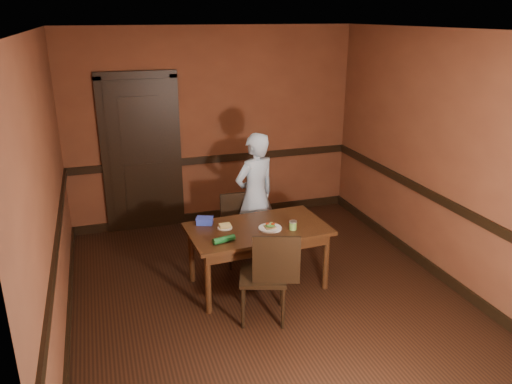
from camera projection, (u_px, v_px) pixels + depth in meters
floor at (266, 295)px, 5.33m from camera, size 4.00×4.50×0.01m
ceiling at (268, 30)px, 4.42m from camera, size 4.00×4.50×0.01m
wall_back at (214, 127)px, 6.89m from camera, size 4.00×0.02×2.70m
wall_front at (396, 288)px, 2.86m from camera, size 4.00×0.02×2.70m
wall_left at (48, 196)px, 4.29m from camera, size 0.02×4.50×2.70m
wall_right at (439, 157)px, 5.45m from camera, size 0.02×4.50×2.70m
dado_back at (215, 159)px, 7.03m from camera, size 4.00×0.03×0.10m
dado_left at (57, 244)px, 4.45m from camera, size 0.03×4.50×0.10m
dado_right at (433, 196)px, 5.60m from camera, size 0.03×4.50×0.10m
baseboard_back at (216, 214)px, 7.31m from camera, size 4.00×0.03×0.12m
baseboard_left at (69, 324)px, 4.73m from camera, size 0.03×4.50×0.12m
baseboard_right at (425, 263)px, 5.89m from camera, size 0.03×4.50×0.12m
door at (142, 152)px, 6.65m from camera, size 1.05×0.07×2.20m
dining_table at (258, 256)px, 5.42m from camera, size 1.52×0.91×0.69m
chair_far at (241, 230)px, 5.91m from camera, size 0.40×0.40×0.82m
chair_near at (263, 274)px, 4.79m from camera, size 0.56×0.56×0.94m
person at (255, 196)px, 5.99m from camera, size 0.66×0.54×1.54m
sandwich_plate at (270, 227)px, 5.26m from camera, size 0.25×0.25×0.06m
sauce_jar at (293, 225)px, 5.24m from camera, size 0.08×0.08×0.10m
cheese_saucer at (225, 227)px, 5.27m from camera, size 0.16×0.16×0.05m
food_tub at (205, 221)px, 5.37m from camera, size 0.21×0.18×0.08m
wrapped_veg at (224, 240)px, 4.94m from camera, size 0.24×0.11×0.06m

